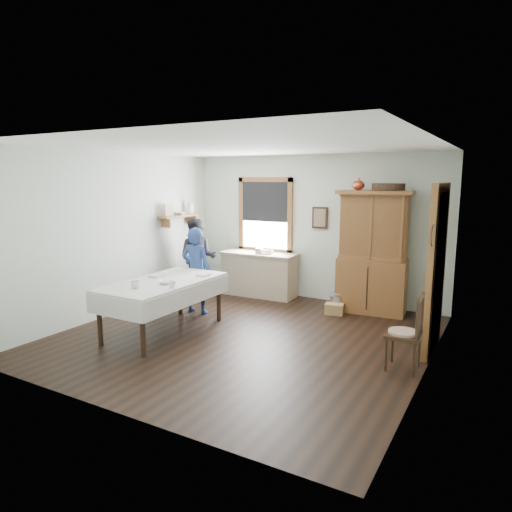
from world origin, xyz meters
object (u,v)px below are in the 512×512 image
Objects in this scene: spindle_chair at (404,332)px; wicker_basket at (334,309)px; pail at (338,303)px; figure_dark at (198,261)px; china_hutch at (373,252)px; work_counter at (259,274)px; dining_table at (164,307)px; woman_blue at (196,274)px.

spindle_chair is 2.32m from wicker_basket.
figure_dark is at bearing -171.12° from pail.
china_hutch is 7.60× the size of pail.
wicker_basket is at bearing -17.27° from work_counter.
figure_dark is (-0.98, -0.67, 0.28)m from work_counter.
figure_dark reaches higher than dining_table.
pail is (-1.51, 1.96, -0.33)m from spindle_chair.
china_hutch is 3.27m from figure_dark.
china_hutch is 1.06m from pail.
wicker_basket is at bearing 128.51° from spindle_chair.
woman_blue reaches higher than wicker_basket.
china_hutch is 1.48× the size of figure_dark.
work_counter is 3.90m from spindle_chair.
wicker_basket is (-1.49, 1.74, -0.38)m from spindle_chair.
woman_blue reaches higher than spindle_chair.
woman_blue is (-3.56, 0.66, 0.21)m from spindle_chair.
figure_dark reaches higher than woman_blue.
spindle_chair is (3.21, -2.21, 0.05)m from work_counter.
figure_dark is at bearing -173.63° from china_hutch.
china_hutch is at bearing -12.32° from figure_dark.
woman_blue is at bearing 167.39° from spindle_chair.
work_counter is 5.44× the size of pail.
dining_table is at bearing -137.66° from china_hutch.
dining_table is 1.41× the size of figure_dark.
china_hutch is at bearing 41.46° from wicker_basket.
spindle_chair is 0.69× the size of woman_blue.
pail is (-0.52, -0.21, -0.90)m from china_hutch.
china_hutch is 2.46m from spindle_chair.
woman_blue is (-0.19, 1.05, 0.29)m from dining_table.
spindle_chair reaches higher than wicker_basket.
work_counter is at bearing 171.73° from pail.
wicker_basket is 0.22× the size of woman_blue.
woman_blue is at bearing -152.54° from wicker_basket.
work_counter is at bearing 86.36° from dining_table.
spindle_chair is 3.12× the size of wicker_basket.
work_counter is 1.09× the size of woman_blue.
dining_table is 3.40m from spindle_chair.
woman_blue is (-2.05, -1.30, 0.54)m from pail.
work_counter reaches higher than dining_table.
dining_table is at bearing -175.45° from spindle_chair.
dining_table is at bearing -128.37° from pail.
figure_dark reaches higher than wicker_basket.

